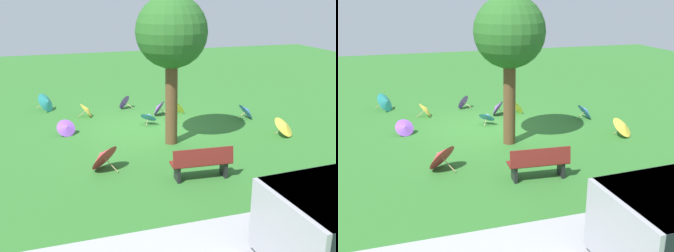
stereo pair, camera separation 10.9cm
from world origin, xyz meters
The scene contains 13 objects.
ground centered at (0.00, 0.00, 0.00)m, with size 40.00×40.00×0.00m, color #2D6B28.
park_bench centered at (-0.31, 4.50, 0.47)m, with size 1.63×0.59×0.90m.
shade_tree centered at (-0.39, 1.69, 3.47)m, with size 2.19×2.19×4.64m.
parasol_purple_0 centered at (0.25, -2.85, 0.30)m, with size 0.70×0.70×0.61m.
parasol_purple_1 centered at (2.80, -0.08, 0.28)m, with size 0.73×0.66×0.56m.
parasol_red_0 centered at (2.06, 3.12, 0.42)m, with size 1.12×1.11×0.83m.
parasol_purple_2 centered at (-0.86, -1.47, 0.32)m, with size 0.77×0.81×0.64m.
parasol_yellow_0 centered at (1.85, -2.08, 0.31)m, with size 0.66×0.70×0.61m.
parasol_teal_0 centered at (3.33, -3.38, 0.39)m, with size 0.89×0.99×0.79m.
parasol_yellow_1 centered at (-4.28, 2.21, 0.35)m, with size 1.04×1.02×0.67m.
parasol_blue_1 centered at (-4.02, 0.00, 0.32)m, with size 0.65×0.72×0.65m.
parasol_blue_2 centered at (-0.19, -0.39, 0.33)m, with size 0.82×0.81×0.58m.
parasol_yellow_2 centered at (-1.72, -1.44, 0.28)m, with size 0.65×0.73×0.57m.
Camera 2 is at (3.35, 13.51, 4.67)m, focal length 43.48 mm.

